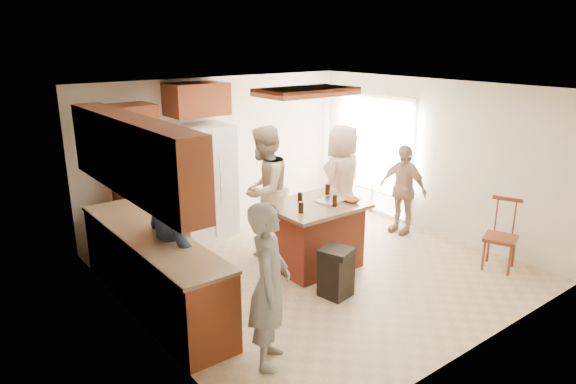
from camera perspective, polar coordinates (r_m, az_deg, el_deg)
room_shell at (r=11.18m, az=14.63°, el=4.65°), size 8.00×5.20×5.00m
person_front_left at (r=4.99m, az=-2.09°, el=-10.34°), size 0.74×0.75×1.68m
person_behind_left at (r=7.55m, az=-2.65°, el=0.18°), size 1.09×0.96×1.92m
person_behind_right at (r=8.27m, az=6.07°, el=1.22°), size 1.00×0.78×1.82m
person_side_right at (r=8.58m, az=12.60°, el=0.32°), size 0.52×0.91×1.48m
person_counter at (r=6.10m, az=-12.30°, el=-4.79°), size 0.55×1.18×1.82m
left_cabinetry at (r=6.18m, az=-15.56°, el=-4.28°), size 0.64×3.00×2.30m
back_wall_units at (r=7.99m, az=-14.79°, el=3.70°), size 1.80×0.60×2.45m
refrigerator at (r=8.36m, az=-9.42°, el=1.21°), size 0.90×0.76×1.80m
kitchen_island at (r=7.19m, az=3.02°, el=-4.78°), size 1.28×1.03×0.93m
island_items at (r=7.09m, az=4.95°, el=-0.86°), size 1.02×0.66×0.15m
trash_bin at (r=6.48m, az=5.36°, el=-8.85°), size 0.46×0.46×0.63m
spindle_chair at (r=7.72m, az=22.58°, el=-4.70°), size 0.54×0.54×0.99m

